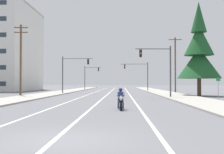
% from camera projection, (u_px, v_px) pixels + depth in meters
% --- Properties ---
extents(ground_plane, '(400.00, 400.00, 0.00)m').
position_uv_depth(ground_plane, '(63.00, 139.00, 8.98)').
color(ground_plane, '#5B5B60').
extents(lane_stripe_center, '(0.16, 100.00, 0.01)m').
position_uv_depth(lane_stripe_center, '(110.00, 92.00, 53.96)').
color(lane_stripe_center, beige).
rests_on(lane_stripe_center, ground).
extents(lane_stripe_left, '(0.16, 100.00, 0.01)m').
position_uv_depth(lane_stripe_left, '(95.00, 92.00, 54.05)').
color(lane_stripe_left, beige).
rests_on(lane_stripe_left, ground).
extents(lane_stripe_right, '(0.16, 100.00, 0.01)m').
position_uv_depth(lane_stripe_right, '(128.00, 92.00, 53.85)').
color(lane_stripe_right, beige).
rests_on(lane_stripe_right, ground).
extents(sidewalk_kerb_right, '(4.40, 110.00, 0.14)m').
position_uv_depth(sidewalk_kerb_right, '(164.00, 93.00, 48.66)').
color(sidewalk_kerb_right, '#9E998E').
rests_on(sidewalk_kerb_right, ground).
extents(sidewalk_kerb_left, '(4.40, 110.00, 0.14)m').
position_uv_depth(sidewalk_kerb_left, '(58.00, 93.00, 49.25)').
color(sidewalk_kerb_left, '#9E998E').
rests_on(sidewalk_kerb_left, ground).
extents(motorcycle_with_rider, '(0.70, 2.19, 1.46)m').
position_uv_depth(motorcycle_with_rider, '(121.00, 101.00, 19.01)').
color(motorcycle_with_rider, black).
rests_on(motorcycle_with_rider, ground).
extents(traffic_signal_near_right, '(4.28, 0.53, 6.20)m').
position_uv_depth(traffic_signal_near_right, '(160.00, 64.00, 33.53)').
color(traffic_signal_near_right, '#47474C').
rests_on(traffic_signal_near_right, ground).
extents(traffic_signal_near_left, '(5.15, 0.42, 6.20)m').
position_uv_depth(traffic_signal_near_left, '(71.00, 69.00, 46.96)').
color(traffic_signal_near_left, '#47474C').
rests_on(traffic_signal_near_left, ground).
extents(traffic_signal_mid_right, '(5.91, 0.37, 6.20)m').
position_uv_depth(traffic_signal_mid_right, '(140.00, 72.00, 60.74)').
color(traffic_signal_mid_right, '#47474C').
rests_on(traffic_signal_mid_right, ground).
extents(traffic_signal_mid_left, '(4.33, 0.44, 6.20)m').
position_uv_depth(traffic_signal_mid_left, '(89.00, 74.00, 74.21)').
color(traffic_signal_mid_left, '#47474C').
rests_on(traffic_signal_mid_left, ground).
extents(utility_pole_left_near, '(1.85, 0.26, 9.66)m').
position_uv_depth(utility_pole_left_near, '(21.00, 58.00, 37.93)').
color(utility_pole_left_near, brown).
rests_on(utility_pole_left_near, ground).
extents(utility_pole_right_far, '(2.36, 0.26, 10.13)m').
position_uv_depth(utility_pole_right_far, '(175.00, 64.00, 51.63)').
color(utility_pole_right_far, brown).
rests_on(utility_pole_right_far, ground).
extents(conifer_tree_right_verge_near, '(5.89, 5.89, 12.96)m').
position_uv_depth(conifer_tree_right_verge_near, '(199.00, 53.00, 38.56)').
color(conifer_tree_right_verge_near, '#4C3828').
rests_on(conifer_tree_right_verge_near, ground).
extents(street_sign, '(0.44, 0.07, 2.40)m').
position_uv_depth(street_sign, '(218.00, 86.00, 29.54)').
color(street_sign, gray).
rests_on(street_sign, ground).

